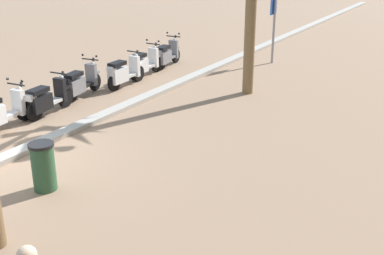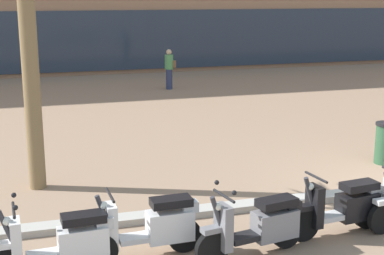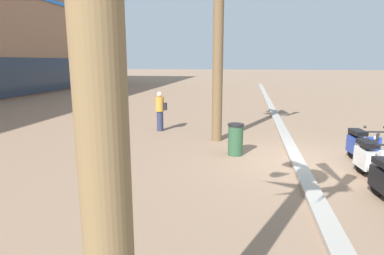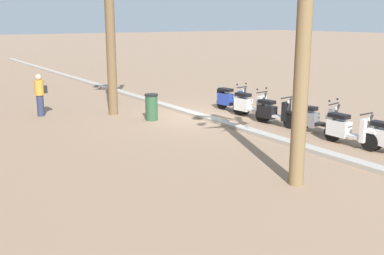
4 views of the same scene
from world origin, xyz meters
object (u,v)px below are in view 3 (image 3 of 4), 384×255
Objects in this scene: scooter_blue_tail_end at (361,147)px; litter_bin at (236,139)px; scooter_white_lead_nearest at (372,161)px; pedestrian_by_palm_tree at (160,110)px.

scooter_blue_tail_end is 3.42m from litter_bin.
scooter_white_lead_nearest is 7.78m from pedestrian_by_palm_tree.
scooter_white_lead_nearest is 1.16× the size of pedestrian_by_palm_tree.
scooter_white_lead_nearest is 1.33m from scooter_blue_tail_end.
scooter_blue_tail_end is at bearing -116.08° from pedestrian_by_palm_tree.
pedestrian_by_palm_tree is 1.66× the size of litter_bin.
pedestrian_by_palm_tree reaches higher than scooter_blue_tail_end.
pedestrian_by_palm_tree is 4.29m from litter_bin.
litter_bin is at bearing 85.83° from scooter_blue_tail_end.
pedestrian_by_palm_tree is (4.50, 6.33, 0.37)m from scooter_white_lead_nearest.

